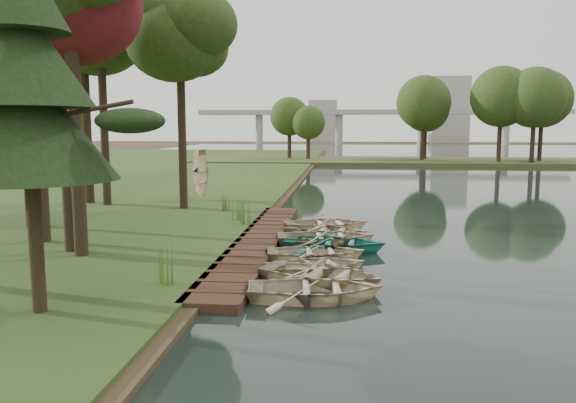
# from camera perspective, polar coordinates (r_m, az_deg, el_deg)

# --- Properties ---
(ground) EXTENTS (300.00, 300.00, 0.00)m
(ground) POSITION_cam_1_polar(r_m,az_deg,el_deg) (21.21, 1.25, -4.62)
(ground) COLOR #3D2F1D
(boardwalk) EXTENTS (1.60, 16.00, 0.30)m
(boardwalk) POSITION_cam_1_polar(r_m,az_deg,el_deg) (21.36, -3.04, -4.13)
(boardwalk) COLOR #372015
(boardwalk) RESTS_ON ground
(peninsula) EXTENTS (50.00, 14.00, 0.45)m
(peninsula) POSITION_cam_1_polar(r_m,az_deg,el_deg) (71.07, 10.98, 4.04)
(peninsula) COLOR #3D461F
(peninsula) RESTS_ON ground
(far_trees) EXTENTS (45.60, 5.60, 8.80)m
(far_trees) POSITION_cam_1_polar(r_m,az_deg,el_deg) (70.75, 8.38, 9.11)
(far_trees) COLOR black
(far_trees) RESTS_ON peninsula
(bridge) EXTENTS (95.90, 4.00, 8.60)m
(bridge) POSITION_cam_1_polar(r_m,az_deg,el_deg) (141.09, 10.28, 8.55)
(bridge) COLOR #A5A5A0
(bridge) RESTS_ON ground
(building_a) EXTENTS (10.00, 8.00, 18.00)m
(building_a) POSITION_cam_1_polar(r_m,az_deg,el_deg) (163.20, 16.03, 8.91)
(building_a) COLOR #A5A5A0
(building_a) RESTS_ON ground
(building_b) EXTENTS (8.00, 8.00, 12.00)m
(building_b) POSITION_cam_1_polar(r_m,az_deg,el_deg) (165.80, 3.57, 8.13)
(building_b) COLOR #A5A5A0
(building_b) RESTS_ON ground
(rowboat_0) EXTENTS (3.82, 2.93, 0.73)m
(rowboat_0) POSITION_cam_1_polar(r_m,az_deg,el_deg) (14.65, 2.75, -8.55)
(rowboat_0) COLOR beige
(rowboat_0) RESTS_ON water
(rowboat_1) EXTENTS (4.28, 3.67, 0.75)m
(rowboat_1) POSITION_cam_1_polar(r_m,az_deg,el_deg) (16.04, 3.37, -7.11)
(rowboat_1) COLOR beige
(rowboat_1) RESTS_ON water
(rowboat_2) EXTENTS (3.72, 3.17, 0.65)m
(rowboat_2) POSITION_cam_1_polar(r_m,az_deg,el_deg) (17.19, 2.97, -6.26)
(rowboat_2) COLOR beige
(rowboat_2) RESTS_ON water
(rowboat_3) EXTENTS (3.64, 2.84, 0.69)m
(rowboat_3) POSITION_cam_1_polar(r_m,az_deg,el_deg) (18.84, 2.84, -4.97)
(rowboat_3) COLOR beige
(rowboat_3) RESTS_ON water
(rowboat_4) EXTENTS (3.93, 3.01, 0.76)m
(rowboat_4) POSITION_cam_1_polar(r_m,az_deg,el_deg) (20.23, 4.74, -4.01)
(rowboat_4) COLOR #2E8070
(rowboat_4) RESTS_ON water
(rowboat_5) EXTENTS (4.13, 3.25, 0.78)m
(rowboat_5) POSITION_cam_1_polar(r_m,az_deg,el_deg) (21.25, 3.91, -3.41)
(rowboat_5) COLOR beige
(rowboat_5) RESTS_ON water
(rowboat_6) EXTENTS (3.85, 3.16, 0.70)m
(rowboat_6) POSITION_cam_1_polar(r_m,az_deg,el_deg) (22.84, 3.99, -2.74)
(rowboat_6) COLOR beige
(rowboat_6) RESTS_ON water
(rowboat_7) EXTENTS (4.19, 3.44, 0.76)m
(rowboat_7) POSITION_cam_1_polar(r_m,az_deg,el_deg) (24.18, 4.00, -2.08)
(rowboat_7) COLOR beige
(rowboat_7) RESTS_ON water
(stored_rowboat) EXTENTS (3.26, 2.62, 0.60)m
(stored_rowboat) POSITION_cam_1_polar(r_m,az_deg,el_deg) (32.77, -8.74, 0.71)
(stored_rowboat) COLOR beige
(stored_rowboat) RESTS_ON bank
(tree_4) EXTENTS (4.50, 4.50, 10.52)m
(tree_4) POSITION_cam_1_polar(r_m,az_deg,el_deg) (29.66, -10.94, 15.88)
(tree_4) COLOR black
(tree_4) RESTS_ON bank
(tree_6) EXTENTS (5.06, 5.06, 11.71)m
(tree_6) POSITION_cam_1_polar(r_m,az_deg,el_deg) (32.09, -18.59, 16.71)
(tree_6) COLOR black
(tree_6) RESTS_ON bank
(pine_tree) EXTENTS (3.80, 3.80, 8.11)m
(pine_tree) POSITION_cam_1_polar(r_m,az_deg,el_deg) (13.67, -25.03, 10.51)
(pine_tree) COLOR black
(pine_tree) RESTS_ON bank
(reeds_0) EXTENTS (0.60, 0.60, 1.11)m
(reeds_0) POSITION_cam_1_polar(r_m,az_deg,el_deg) (15.49, -12.37, -6.16)
(reeds_0) COLOR #3F661E
(reeds_0) RESTS_ON bank
(reeds_1) EXTENTS (0.60, 0.60, 1.02)m
(reeds_1) POSITION_cam_1_polar(r_m,az_deg,el_deg) (24.34, -4.28, -1.11)
(reeds_1) COLOR #3F661E
(reeds_1) RESTS_ON bank
(reeds_2) EXTENTS (0.60, 0.60, 0.92)m
(reeds_2) POSITION_cam_1_polar(r_m,az_deg,el_deg) (28.36, -6.49, -0.00)
(reeds_2) COLOR #3F661E
(reeds_2) RESTS_ON bank
(reeds_3) EXTENTS (0.60, 0.60, 1.05)m
(reeds_3) POSITION_cam_1_polar(r_m,az_deg,el_deg) (25.47, -5.03, -0.70)
(reeds_3) COLOR #3F661E
(reeds_3) RESTS_ON bank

